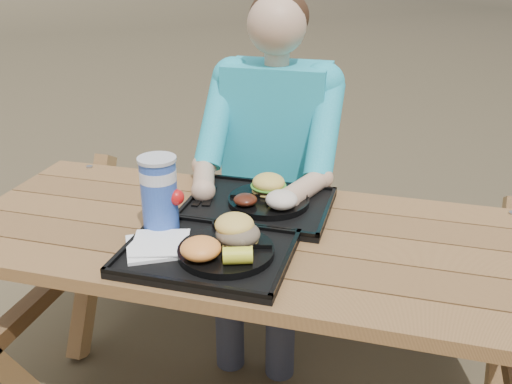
# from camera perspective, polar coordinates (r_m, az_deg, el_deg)

# --- Properties ---
(picnic_table) EXTENTS (1.80, 1.49, 0.75)m
(picnic_table) POSITION_cam_1_polar(r_m,az_deg,el_deg) (1.90, 0.00, -14.09)
(picnic_table) COLOR #999999
(picnic_table) RESTS_ON ground
(tray_near) EXTENTS (0.45, 0.35, 0.02)m
(tray_near) POSITION_cam_1_polar(r_m,az_deg,el_deg) (1.56, -4.87, -6.21)
(tray_near) COLOR black
(tray_near) RESTS_ON picnic_table
(tray_far) EXTENTS (0.45, 0.35, 0.02)m
(tray_far) POSITION_cam_1_polar(r_m,az_deg,el_deg) (1.83, 0.29, -1.45)
(tray_far) COLOR black
(tray_far) RESTS_ON picnic_table
(plate_near) EXTENTS (0.26, 0.26, 0.02)m
(plate_near) POSITION_cam_1_polar(r_m,az_deg,el_deg) (1.53, -3.02, -5.94)
(plate_near) COLOR black
(plate_near) RESTS_ON tray_near
(plate_far) EXTENTS (0.26, 0.26, 0.02)m
(plate_far) POSITION_cam_1_polar(r_m,az_deg,el_deg) (1.82, 1.28, -0.86)
(plate_far) COLOR black
(plate_far) RESTS_ON tray_far
(napkin_stack) EXTENTS (0.21, 0.21, 0.02)m
(napkin_stack) POSITION_cam_1_polar(r_m,az_deg,el_deg) (1.58, -10.00, -5.29)
(napkin_stack) COLOR white
(napkin_stack) RESTS_ON tray_near
(soda_cup) EXTENTS (0.10, 0.10, 0.21)m
(soda_cup) POSITION_cam_1_polar(r_m,az_deg,el_deg) (1.65, -9.64, -0.32)
(soda_cup) COLOR #163DA8
(soda_cup) RESTS_ON tray_near
(condiment_bbq) EXTENTS (0.05, 0.05, 0.03)m
(condiment_bbq) POSITION_cam_1_polar(r_m,az_deg,el_deg) (1.64, -3.46, -3.50)
(condiment_bbq) COLOR #310507
(condiment_bbq) RESTS_ON tray_near
(condiment_mustard) EXTENTS (0.05, 0.05, 0.03)m
(condiment_mustard) POSITION_cam_1_polar(r_m,az_deg,el_deg) (1.64, -1.42, -3.58)
(condiment_mustard) COLOR yellow
(condiment_mustard) RESTS_ON tray_near
(sandwich) EXTENTS (0.11, 0.11, 0.12)m
(sandwich) POSITION_cam_1_polar(r_m,az_deg,el_deg) (1.53, -1.84, -3.05)
(sandwich) COLOR #F5C556
(sandwich) RESTS_ON plate_near
(mac_cheese) EXTENTS (0.11, 0.11, 0.05)m
(mac_cheese) POSITION_cam_1_polar(r_m,az_deg,el_deg) (1.48, -5.55, -5.65)
(mac_cheese) COLOR #FF9E43
(mac_cheese) RESTS_ON plate_near
(corn_cob) EXTENTS (0.10, 0.10, 0.04)m
(corn_cob) POSITION_cam_1_polar(r_m,az_deg,el_deg) (1.45, -1.85, -6.36)
(corn_cob) COLOR yellow
(corn_cob) RESTS_ON plate_near
(cutlery_far) EXTENTS (0.05, 0.15, 0.01)m
(cutlery_far) POSITION_cam_1_polar(r_m,az_deg,el_deg) (1.87, -4.68, -0.41)
(cutlery_far) COLOR black
(cutlery_far) RESTS_ON tray_far
(burger) EXTENTS (0.11, 0.11, 0.10)m
(burger) POSITION_cam_1_polar(r_m,az_deg,el_deg) (1.84, 1.27, 1.35)
(burger) COLOR #E9C352
(burger) RESTS_ON plate_far
(baked_beans) EXTENTS (0.07, 0.07, 0.03)m
(baked_beans) POSITION_cam_1_polar(r_m,az_deg,el_deg) (1.76, -1.07, -0.78)
(baked_beans) COLOR #471A0E
(baked_beans) RESTS_ON plate_far
(potato_salad) EXTENTS (0.10, 0.10, 0.05)m
(potato_salad) POSITION_cam_1_polar(r_m,az_deg,el_deg) (1.74, 2.57, -0.77)
(potato_salad) COLOR silver
(potato_salad) RESTS_ON plate_far
(diner) EXTENTS (0.48, 0.84, 1.28)m
(diner) POSITION_cam_1_polar(r_m,az_deg,el_deg) (2.25, 1.91, 0.30)
(diner) COLOR teal
(diner) RESTS_ON ground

